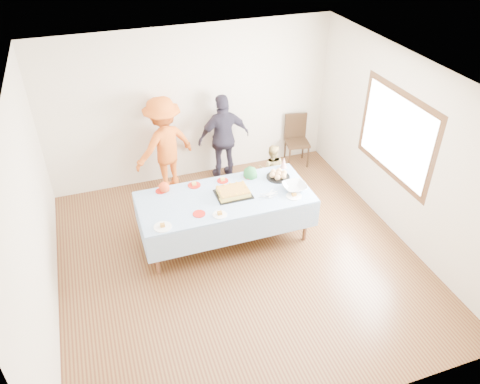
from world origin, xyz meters
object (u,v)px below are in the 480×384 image
object	(u,v)px
party_table	(225,200)
adult_left	(164,145)
birthday_cake	(233,192)
dining_chair	(296,137)

from	to	relation	value
party_table	adult_left	xyz separation A→B (m)	(-0.54, 1.67, 0.13)
birthday_cake	adult_left	bearing A→B (deg)	111.85
party_table	dining_chair	size ratio (longest dim) A/B	2.61
party_table	birthday_cake	bearing A→B (deg)	1.81
party_table	dining_chair	world-z (taller)	dining_chair
party_table	birthday_cake	distance (m)	0.16
party_table	adult_left	bearing A→B (deg)	107.90
birthday_cake	dining_chair	xyz separation A→B (m)	(1.83, 1.76, -0.29)
party_table	birthday_cake	world-z (taller)	birthday_cake
birthday_cake	adult_left	world-z (taller)	adult_left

